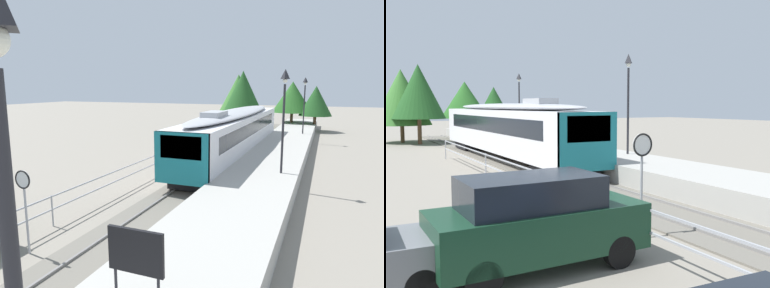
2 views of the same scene
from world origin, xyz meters
TOP-DOWN VIEW (x-y plane):
  - ground_plane at (-3.00, 22.00)m, footprint 160.00×160.00m
  - track_rails at (0.00, 22.00)m, footprint 3.20×60.00m
  - commuter_train at (0.00, 27.11)m, footprint 2.82×20.69m
  - station_platform at (3.25, 22.00)m, footprint 3.90×60.00m
  - platform_lamp_mid_platform at (4.31, 20.19)m, footprint 0.34×0.34m
  - platform_lamp_far_end at (4.31, 36.40)m, footprint 0.34×0.34m
  - speed_limit_sign at (-2.39, 9.98)m, footprint 0.61×0.10m
  - carpark_fence at (-3.30, 12.00)m, footprint 0.06×36.06m
  - parked_suv_dark_green at (-5.65, 9.34)m, footprint 4.64×2.00m
  - tree_behind_carpark at (2.24, 46.82)m, footprint 4.94×4.94m
  - tree_behind_station_far at (-4.19, 44.87)m, footprint 5.45×5.45m
  - tree_distant_left at (-3.02, 42.33)m, footprint 4.68×4.68m
  - tree_distant_centre at (5.05, 45.82)m, footprint 3.83×3.83m

SIDE VIEW (x-z plane):
  - ground_plane at x=-3.00m, z-range 0.00..0.00m
  - track_rails at x=0.00m, z-range -0.04..0.10m
  - station_platform at x=3.25m, z-range 0.00..0.90m
  - carpark_fence at x=-3.30m, z-range 0.28..1.53m
  - parked_suv_dark_green at x=-5.65m, z-range 0.04..2.08m
  - speed_limit_sign at x=-2.39m, z-range 0.72..3.53m
  - commuter_train at x=0.00m, z-range 0.28..4.02m
  - tree_distant_centre at x=5.05m, z-range 0.94..6.40m
  - tree_behind_carpark at x=2.24m, z-range 1.08..7.07m
  - tree_behind_station_far at x=-4.19m, z-range 0.83..7.71m
  - platform_lamp_mid_platform at x=4.31m, z-range 1.95..7.30m
  - platform_lamp_far_end at x=4.31m, z-range 1.95..7.30m
  - tree_distant_left at x=-3.02m, z-range 1.14..8.35m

